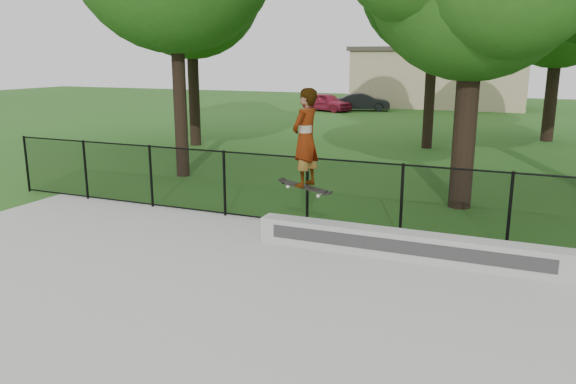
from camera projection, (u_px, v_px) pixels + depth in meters
name	position (u px, v px, depth m)	size (l,w,h in m)	color
ground	(131.00, 361.00, 6.77)	(100.00, 100.00, 0.00)	#235819
concrete_slab	(130.00, 359.00, 6.76)	(14.00, 12.00, 0.06)	#ACADA7
grind_ledge	(405.00, 245.00, 10.01)	(5.52, 0.40, 0.49)	#A4A5A0
car_a	(327.00, 102.00, 37.87)	(1.44, 3.55, 1.22)	maroon
car_b	(364.00, 102.00, 38.19)	(1.24, 3.21, 1.17)	black
car_c	(497.00, 103.00, 37.91)	(1.51, 3.40, 1.07)	#9694A7
skater_airborne	(305.00, 139.00, 10.18)	(0.83, 0.73, 1.95)	black
chainlink_fence	(307.00, 191.00, 11.85)	(16.06, 0.06, 1.50)	black
distant_building	(440.00, 77.00, 41.01)	(12.40, 6.40, 4.30)	tan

